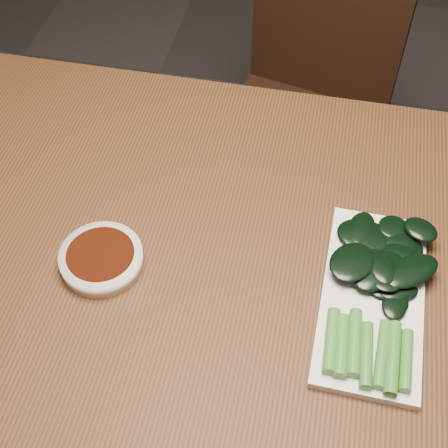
# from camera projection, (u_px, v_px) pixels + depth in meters

# --- Properties ---
(ground) EXTENTS (6.00, 6.00, 0.00)m
(ground) POSITION_uv_depth(u_px,v_px,m) (235.00, 442.00, 1.50)
(ground) COLOR #302E2E
(ground) RESTS_ON ground
(table) EXTENTS (1.40, 0.80, 0.75)m
(table) POSITION_uv_depth(u_px,v_px,m) (242.00, 289.00, 0.97)
(table) COLOR #4C2B15
(table) RESTS_ON ground
(chair_far) EXTENTS (0.45, 0.45, 0.89)m
(chair_far) POSITION_uv_depth(u_px,v_px,m) (307.00, 102.00, 1.54)
(chair_far) COLOR black
(chair_far) RESTS_ON ground
(sauce_bowl) EXTENTS (0.12, 0.12, 0.03)m
(sauce_bowl) POSITION_uv_depth(u_px,v_px,m) (101.00, 259.00, 0.90)
(sauce_bowl) COLOR white
(sauce_bowl) RESTS_ON table
(serving_plate) EXTENTS (0.15, 0.30, 0.01)m
(serving_plate) POSITION_uv_depth(u_px,v_px,m) (372.00, 298.00, 0.87)
(serving_plate) COLOR white
(serving_plate) RESTS_ON table
(gai_lan) EXTENTS (0.18, 0.29, 0.02)m
(gai_lan) POSITION_uv_depth(u_px,v_px,m) (382.00, 278.00, 0.87)
(gai_lan) COLOR #438E31
(gai_lan) RESTS_ON serving_plate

